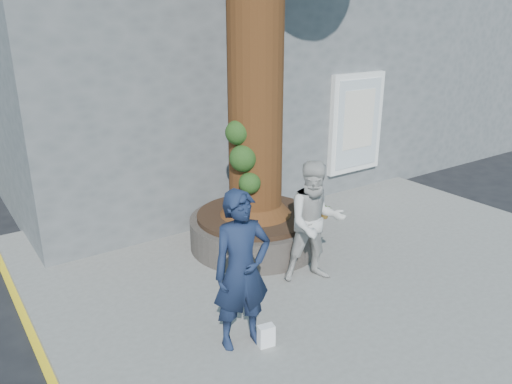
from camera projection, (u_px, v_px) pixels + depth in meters
ground at (289, 318)px, 6.94m from camera, size 120.00×120.00×0.00m
pavement at (323, 259)px, 8.50m from camera, size 9.00×8.00×0.12m
yellow_line at (42, 360)px, 6.09m from camera, size 0.10×30.00×0.01m
stone_shop at (196, 49)px, 12.81m from camera, size 10.30×8.30×6.30m
neighbour_shop at (403, 45)px, 17.13m from camera, size 6.00×8.00×6.00m
planter at (256, 229)px, 8.78m from camera, size 2.30×2.30×0.60m
man at (242, 271)px, 5.90m from camera, size 0.80×0.59×2.00m
woman at (315, 222)px, 7.43m from camera, size 1.13×1.02×1.89m
shopping_bag at (266, 336)px, 6.12m from camera, size 0.22×0.16×0.28m
plant_a at (241, 232)px, 7.51m from camera, size 0.23×0.20×0.36m
plant_b at (251, 204)px, 8.48m from camera, size 0.31×0.32×0.43m
plant_c at (267, 182)px, 9.73m from camera, size 0.26×0.26×0.35m
plant_d at (325, 211)px, 8.43m from camera, size 0.31×0.32×0.26m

